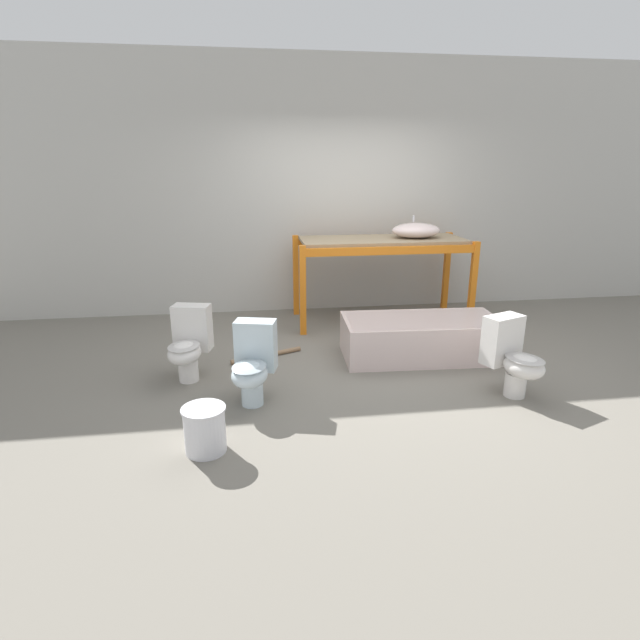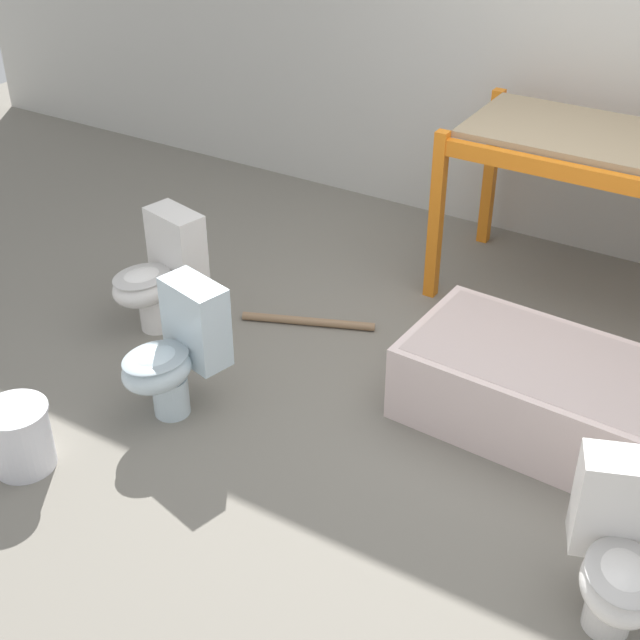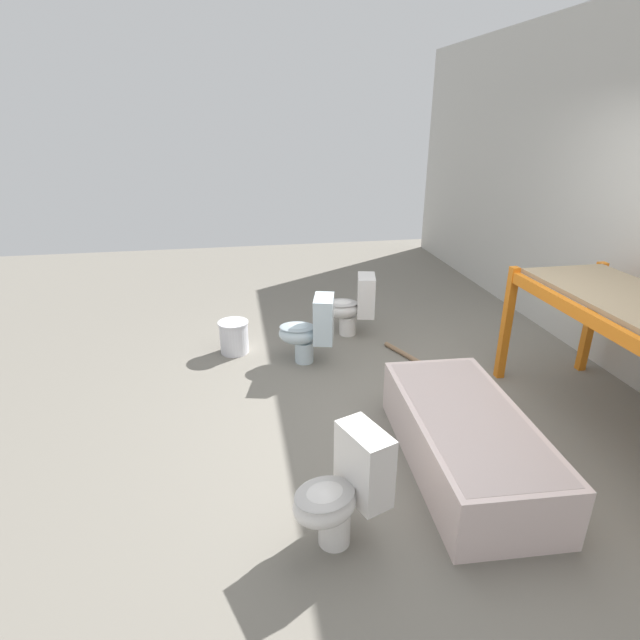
# 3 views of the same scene
# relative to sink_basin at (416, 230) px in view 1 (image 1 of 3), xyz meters

# --- Properties ---
(ground_plane) EXTENTS (12.00, 12.00, 0.00)m
(ground_plane) POSITION_rel_sink_basin_xyz_m (-0.84, -1.16, -1.13)
(ground_plane) COLOR slate
(warehouse_wall_rear) EXTENTS (10.80, 0.08, 3.20)m
(warehouse_wall_rear) POSITION_rel_sink_basin_xyz_m (-0.84, 0.70, 0.47)
(warehouse_wall_rear) COLOR beige
(warehouse_wall_rear) RESTS_ON ground_plane
(shelving_rack) EXTENTS (2.12, 0.90, 1.04)m
(shelving_rack) POSITION_rel_sink_basin_xyz_m (-0.41, 0.02, -0.23)
(shelving_rack) COLOR orange
(shelving_rack) RESTS_ON ground_plane
(sink_basin) EXTENTS (0.59, 0.42, 0.26)m
(sink_basin) POSITION_rel_sink_basin_xyz_m (0.00, 0.00, 0.00)
(sink_basin) COLOR silver
(sink_basin) RESTS_ON shelving_rack
(bathtub_main) EXTENTS (1.62, 0.81, 0.41)m
(bathtub_main) POSITION_rel_sink_basin_xyz_m (-0.32, -1.27, -0.90)
(bathtub_main) COLOR silver
(bathtub_main) RESTS_ON ground_plane
(toilet_near) EXTENTS (0.43, 0.58, 0.67)m
(toilet_near) POSITION_rel_sink_basin_xyz_m (-2.03, -2.05, -0.78)
(toilet_near) COLOR silver
(toilet_near) RESTS_ON ground_plane
(toilet_far) EXTENTS (0.48, 0.60, 0.67)m
(toilet_far) POSITION_rel_sink_basin_xyz_m (0.16, -2.21, -0.78)
(toilet_far) COLOR white
(toilet_far) RESTS_ON ground_plane
(toilet_extra) EXTENTS (0.42, 0.58, 0.67)m
(toilet_extra) POSITION_rel_sink_basin_xyz_m (-2.61, -1.49, -0.78)
(toilet_extra) COLOR white
(toilet_extra) RESTS_ON ground_plane
(bucket_white) EXTENTS (0.30, 0.30, 0.33)m
(bucket_white) POSITION_rel_sink_basin_xyz_m (-2.38, -2.77, -0.96)
(bucket_white) COLOR silver
(bucket_white) RESTS_ON ground_plane
(loose_pipe) EXTENTS (0.73, 0.34, 0.05)m
(loose_pipe) POSITION_rel_sink_basin_xyz_m (-1.89, -1.07, -1.11)
(loose_pipe) COLOR #8C6B4C
(loose_pipe) RESTS_ON ground_plane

